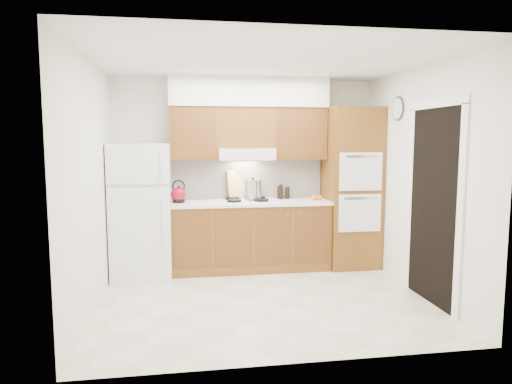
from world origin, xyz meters
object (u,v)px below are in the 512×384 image
(oven_cabinet, at_px, (351,188))
(stock_pot, at_px, (253,189))
(fridge, at_px, (142,210))
(kettle, at_px, (179,194))

(oven_cabinet, distance_m, stock_pot, 1.37)
(fridge, xyz_separation_m, oven_cabinet, (2.85, 0.03, 0.24))
(stock_pot, bearing_deg, oven_cabinet, -3.49)
(fridge, xyz_separation_m, stock_pot, (1.47, 0.12, 0.23))
(fridge, bearing_deg, kettle, 6.41)
(fridge, relative_size, oven_cabinet, 0.78)
(kettle, relative_size, stock_pot, 0.80)
(fridge, distance_m, kettle, 0.51)
(fridge, relative_size, kettle, 8.67)
(oven_cabinet, xyz_separation_m, kettle, (-2.37, 0.02, -0.05))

